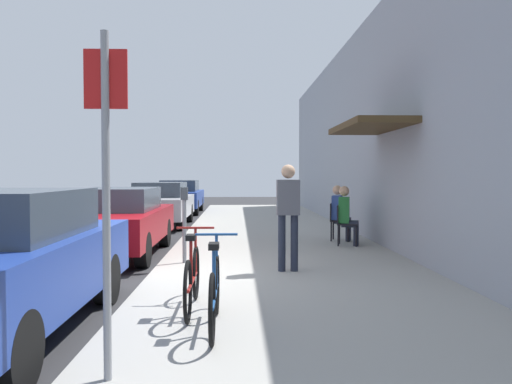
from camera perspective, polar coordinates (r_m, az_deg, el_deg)
ground_plane at (r=8.30m, az=-11.73°, el=-9.64°), size 60.00×60.00×0.00m
sidewalk_slab at (r=10.18m, az=2.91°, el=-7.10°), size 4.50×32.00×0.12m
building_facade at (r=10.59m, az=16.07°, el=7.61°), size 1.40×32.00×5.44m
parked_car_1 at (r=10.91m, az=-15.20°, el=-3.06°), size 1.80×4.40×1.38m
parked_car_2 at (r=16.85m, az=-10.52°, el=-1.24°), size 1.80×4.40×1.41m
parked_car_3 at (r=22.37m, az=-8.43°, el=-0.44°), size 1.80×4.40×1.41m
parking_meter at (r=9.08m, az=-7.92°, el=-2.97°), size 0.12×0.10×1.32m
street_sign at (r=3.98m, az=-16.24°, el=1.54°), size 0.32×0.06×2.60m
bicycle_0 at (r=5.27m, az=-4.59°, el=-11.03°), size 0.46×1.71×0.90m
bicycle_1 at (r=5.97m, az=-7.06°, el=-9.49°), size 0.46×1.71×0.90m
cafe_chair_0 at (r=11.41m, az=9.70°, el=-3.30°), size 0.54×0.54×0.87m
seated_patron_0 at (r=11.39m, az=10.01°, el=-2.34°), size 0.50×0.45×1.29m
cafe_chair_1 at (r=12.17m, az=8.95°, el=-2.96°), size 0.55×0.55×0.87m
seated_patron_1 at (r=12.15m, az=9.24°, el=-2.07°), size 0.51×0.46×1.29m
pedestrian_standing at (r=8.20m, az=3.57°, el=-1.84°), size 0.36×0.22×1.70m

